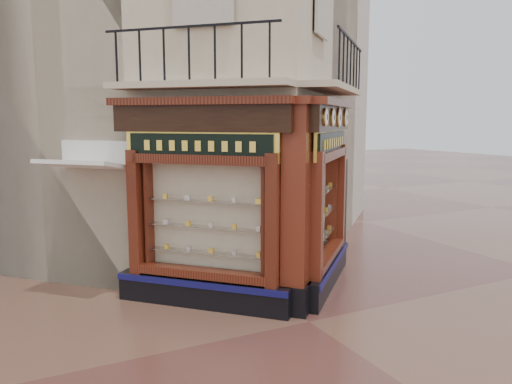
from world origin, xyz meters
TOP-DOWN VIEW (x-y plane):
  - ground at (0.00, 0.00)m, footprint 80.00×80.00m
  - main_building at (0.00, 6.16)m, footprint 11.31×11.31m
  - neighbour_left at (-2.47, 8.63)m, footprint 11.31×11.31m
  - neighbour_right at (2.47, 8.63)m, footprint 11.31×11.31m
  - shopfront_left at (-1.41, 1.57)m, footprint 2.86×2.86m
  - shopfront_right at (1.41, 1.57)m, footprint 2.86×2.86m
  - corner_pilaster at (0.00, 0.50)m, footprint 0.85×0.85m
  - balcony at (0.00, 1.49)m, footprint 5.94×2.97m
  - clock_a at (0.62, 0.51)m, footprint 0.27×0.27m
  - clock_b at (1.17, 1.06)m, footprint 0.28×0.28m
  - clock_c at (1.73, 1.62)m, footprint 0.33×0.33m
  - clock_d at (2.39, 2.29)m, footprint 0.33×0.33m
  - awning at (-3.30, 3.10)m, footprint 1.88×1.88m
  - signboard_left at (-1.46, 1.51)m, footprint 2.20×2.20m
  - signboard_right at (1.46, 1.51)m, footprint 2.24×2.24m

SIDE VIEW (x-z plane):
  - ground at x=0.00m, z-range 0.00..0.00m
  - awning at x=-3.30m, z-range -0.13..0.13m
  - corner_pilaster at x=0.00m, z-range -0.04..3.94m
  - shopfront_left at x=-1.41m, z-range -0.01..3.97m
  - shopfront_right at x=1.41m, z-range -0.01..3.97m
  - signboard_left at x=-1.46m, z-range 2.80..3.40m
  - signboard_right at x=1.46m, z-range 2.80..3.40m
  - clock_d at x=2.39m, z-range 3.41..3.83m
  - clock_a at x=0.62m, z-range 3.45..3.79m
  - clock_b at x=1.17m, z-range 3.44..3.80m
  - clock_c at x=1.73m, z-range 3.41..3.83m
  - balcony at x=0.00m, z-range 3.70..4.73m
  - neighbour_left at x=-2.47m, z-range 0.00..11.00m
  - neighbour_right at x=2.47m, z-range 0.00..11.00m
  - main_building at x=0.00m, z-range 0.00..12.00m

